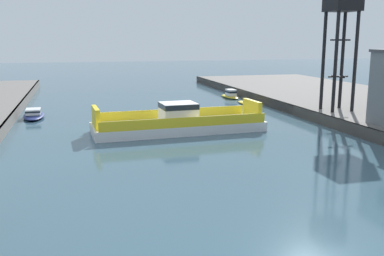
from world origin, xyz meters
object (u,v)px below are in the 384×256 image
Objects in this scene: chain_ferry at (178,123)px; crane_tower at (342,10)px; moored_boat_near_left at (249,104)px; moored_boat_mid_right at (230,95)px; moored_boat_near_right at (34,114)px.

crane_tower reaches higher than chain_ferry.
moored_boat_mid_right is at bearing 90.60° from moored_boat_near_left.
moored_boat_near_right is 0.48× the size of crane_tower.
moored_boat_mid_right reaches higher than moored_boat_near_right.
crane_tower is (5.57, -16.46, 14.11)m from moored_boat_near_left.
chain_ferry is at bearing -121.18° from moored_boat_mid_right.
moored_boat_near_right is at bearing 161.99° from crane_tower.
moored_boat_near_left is at bearing 47.53° from chain_ferry.
crane_tower is at bearing 3.45° from chain_ferry.
moored_boat_near_left is 22.39m from crane_tower.
chain_ferry is 22.25m from moored_boat_near_right.
moored_boat_near_right is at bearing 140.90° from chain_ferry.
chain_ferry is at bearing -176.55° from crane_tower.
moored_boat_near_left is 0.46× the size of crane_tower.
crane_tower is (21.85, 1.32, 13.25)m from chain_ferry.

